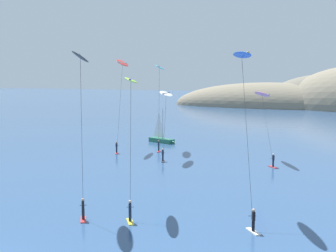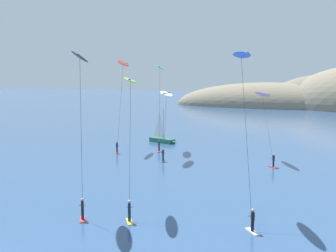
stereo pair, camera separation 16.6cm
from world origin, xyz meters
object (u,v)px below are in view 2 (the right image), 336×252
Objects in this scene: kitesurfer_blue at (242,69)px; kitesurfer_white at (166,98)px; kitesurfer_pink at (263,100)px; kitesurfer_red at (123,69)px; kitesurfer_lime at (130,93)px; kitesurfer_black at (80,69)px; kitesurfer_cyan at (160,73)px; sailboat_near at (163,139)px.

kitesurfer_blue is 1.42× the size of kitesurfer_white.
kitesurfer_pink is 0.67× the size of kitesurfer_red.
kitesurfer_red is (-24.29, 21.29, 0.58)m from kitesurfer_blue.
kitesurfer_lime is 21.55m from kitesurfer_white.
kitesurfer_black reaches higher than kitesurfer_blue.
kitesurfer_lime is at bearing -71.88° from kitesurfer_white.
kitesurfer_black is (-8.06, -27.65, 3.53)m from kitesurfer_pink.
kitesurfer_white is (-11.83, -4.46, 0.08)m from kitesurfer_pink.
kitesurfer_red is (-4.63, -3.13, 0.55)m from kitesurfer_cyan.
kitesurfer_red is 30.00m from kitesurfer_black.
sailboat_near is 0.65× the size of kitesurfer_pink.
kitesurfer_black is at bearing -106.25° from kitesurfer_pink.
kitesurfer_red reaches higher than kitesurfer_white.
sailboat_near is 15.58m from kitesurfer_white.
kitesurfer_black is at bearing -64.51° from kitesurfer_red.
kitesurfer_blue reaches higher than kitesurfer_lime.
kitesurfer_blue is at bearing -81.34° from kitesurfer_pink.
sailboat_near is at bearing 157.33° from kitesurfer_pink.
kitesurfer_blue reaches higher than kitesurfer_cyan.
kitesurfer_lime is 1.21× the size of kitesurfer_pink.
kitesurfer_white reaches higher than kitesurfer_pink.
kitesurfer_white reaches higher than sailboat_near.
kitesurfer_white is at bearing -57.29° from kitesurfer_cyan.
kitesurfer_white is at bearing -23.06° from kitesurfer_red.
kitesurfer_black reaches higher than kitesurfer_cyan.
sailboat_near is at bearing 71.83° from kitesurfer_red.
kitesurfer_pink is at bearing 1.56° from kitesurfer_red.
kitesurfer_cyan is 9.02m from kitesurfer_white.
kitesurfer_black is at bearing -80.76° from kitesurfer_white.
kitesurfer_blue is 1.00× the size of kitesurfer_black.
kitesurfer_white is (-15.16, 17.40, -3.42)m from kitesurfer_blue.
kitesurfer_lime is 0.84× the size of kitesurfer_blue.
sailboat_near is at bearing 110.88° from kitesurfer_cyan.
kitesurfer_red reaches higher than sailboat_near.
kitesurfer_pink reaches higher than sailboat_near.
kitesurfer_white is 23.74m from kitesurfer_black.
kitesurfer_blue is (19.66, -24.41, -0.03)m from kitesurfer_cyan.
kitesurfer_blue is at bearing -41.22° from kitesurfer_red.
kitesurfer_pink is at bearing 73.75° from kitesurfer_black.
kitesurfer_cyan is at bearing 122.71° from kitesurfer_white.
kitesurfer_blue is 0.95× the size of kitesurfer_red.
sailboat_near is at bearing 118.05° from kitesurfer_white.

